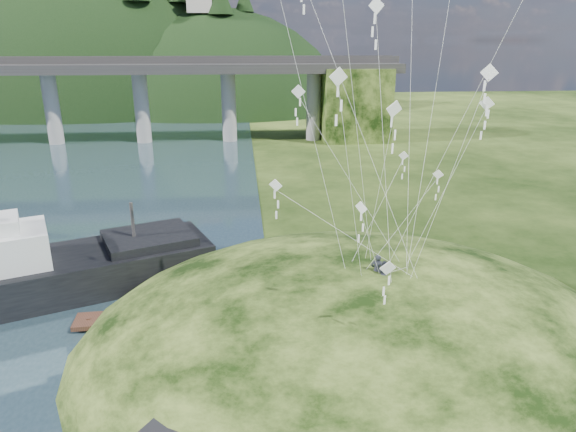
{
  "coord_description": "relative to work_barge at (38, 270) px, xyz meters",
  "views": [
    {
      "loc": [
        1.2,
        -24.98,
        17.67
      ],
      "look_at": [
        4.0,
        6.0,
        7.0
      ],
      "focal_mm": 32.0,
      "sensor_mm": 36.0,
      "label": 1
    }
  ],
  "objects": [
    {
      "name": "bridge",
      "position": [
        -12.81,
        60.06,
        7.62
      ],
      "size": [
        160.0,
        11.0,
        15.0
      ],
      "color": "#2D2B2B",
      "rests_on": "ground"
    },
    {
      "name": "far_ridge",
      "position": [
        -29.93,
        112.16,
        -9.52
      ],
      "size": [
        153.0,
        70.0,
        94.5
      ],
      "color": "black",
      "rests_on": "ground"
    },
    {
      "name": "grass_hill",
      "position": [
        21.65,
        -8.01,
        -3.58
      ],
      "size": [
        36.0,
        32.0,
        13.0
      ],
      "color": "black",
      "rests_on": "ground"
    },
    {
      "name": "work_barge",
      "position": [
        0.0,
        0.0,
        0.0
      ],
      "size": [
        24.44,
        14.94,
        8.31
      ],
      "color": "black",
      "rests_on": "ground"
    },
    {
      "name": "kite_swarm",
      "position": [
        22.26,
        -8.89,
        14.81
      ],
      "size": [
        13.37,
        14.95,
        20.97
      ],
      "color": "white",
      "rests_on": "ground"
    },
    {
      "name": "ground",
      "position": [
        13.65,
        -10.01,
        -2.08
      ],
      "size": [
        320.0,
        320.0,
        0.0
      ],
      "primitive_type": "plane",
      "color": "black",
      "rests_on": "ground"
    },
    {
      "name": "kite_flyers",
      "position": [
        22.6,
        -8.53,
        3.78
      ],
      "size": [
        1.16,
        1.12,
        1.99
      ],
      "color": "#252831",
      "rests_on": "ground"
    },
    {
      "name": "wooden_dock",
      "position": [
        9.81,
        -4.37,
        -1.7
      ],
      "size": [
        12.36,
        2.58,
        0.88
      ],
      "color": "#361E16",
      "rests_on": "ground"
    }
  ]
}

